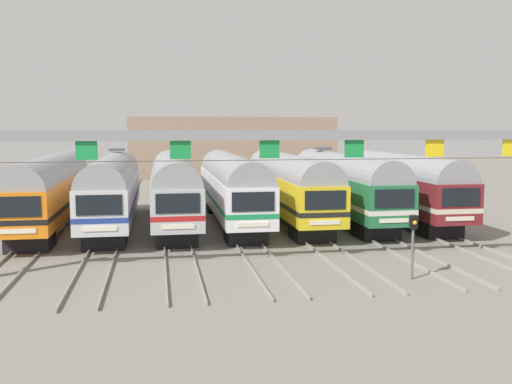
% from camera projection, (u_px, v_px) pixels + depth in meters
% --- Properties ---
extents(ground_plane, '(160.00, 160.00, 0.00)m').
position_uv_depth(ground_plane, '(232.00, 224.00, 39.63)').
color(ground_plane, gray).
extents(track_bed, '(25.19, 70.00, 0.15)m').
position_uv_depth(track_bed, '(210.00, 195.00, 56.27)').
color(track_bed, gray).
rests_on(track_bed, ground).
extents(commuter_train_orange, '(2.88, 18.06, 4.77)m').
position_uv_depth(commuter_train_orange, '(50.00, 188.00, 37.35)').
color(commuter_train_orange, orange).
rests_on(commuter_train_orange, ground).
extents(commuter_train_silver, '(2.88, 18.06, 5.05)m').
position_uv_depth(commuter_train_silver, '(113.00, 187.00, 38.01)').
color(commuter_train_silver, silver).
rests_on(commuter_train_silver, ground).
extents(commuter_train_stainless, '(2.88, 18.06, 4.77)m').
position_uv_depth(commuter_train_stainless, '(173.00, 186.00, 38.66)').
color(commuter_train_stainless, '#B2B5BA').
rests_on(commuter_train_stainless, ground).
extents(commuter_train_white, '(2.88, 18.06, 4.77)m').
position_uv_depth(commuter_train_white, '(232.00, 185.00, 39.32)').
color(commuter_train_white, white).
rests_on(commuter_train_white, ground).
extents(commuter_train_yellow, '(2.88, 18.06, 4.77)m').
position_uv_depth(commuter_train_yellow, '(288.00, 184.00, 39.98)').
color(commuter_train_yellow, gold).
rests_on(commuter_train_yellow, ground).
extents(commuter_train_green, '(2.88, 18.06, 5.05)m').
position_uv_depth(commuter_train_green, '(343.00, 183.00, 40.64)').
color(commuter_train_green, '#236B42').
rests_on(commuter_train_green, ground).
extents(commuter_train_maroon, '(2.88, 18.06, 4.77)m').
position_uv_depth(commuter_train_maroon, '(396.00, 182.00, 41.29)').
color(commuter_train_maroon, maroon).
rests_on(commuter_train_maroon, ground).
extents(catenary_gantry, '(28.93, 0.44, 6.97)m').
position_uv_depth(catenary_gantry, '(269.00, 154.00, 25.80)').
color(catenary_gantry, gray).
rests_on(catenary_gantry, ground).
extents(yard_signal_mast, '(0.28, 0.35, 2.88)m').
position_uv_depth(yard_signal_mast, '(413.00, 234.00, 25.01)').
color(yard_signal_mast, '#59595E').
rests_on(yard_signal_mast, ground).
extents(maintenance_building, '(27.06, 10.00, 7.91)m').
position_uv_depth(maintenance_building, '(231.00, 147.00, 78.89)').
color(maintenance_building, gray).
rests_on(maintenance_building, ground).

